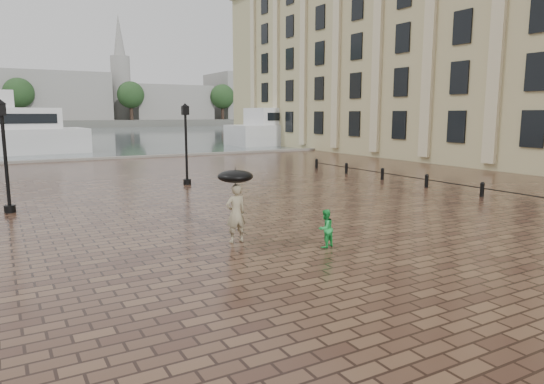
{
  "coord_description": "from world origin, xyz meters",
  "views": [
    {
      "loc": [
        -6.26,
        -12.09,
        3.99
      ],
      "look_at": [
        1.61,
        1.77,
        1.4
      ],
      "focal_mm": 32.0,
      "sensor_mm": 36.0,
      "label": 1
    }
  ],
  "objects_px": {
    "street_lamps": "(26,147)",
    "ferry_far": "(323,124)",
    "adult_pedestrian": "(236,213)",
    "child_pedestrian": "(325,228)"
  },
  "relations": [
    {
      "from": "street_lamps",
      "to": "ferry_far",
      "type": "bearing_deg",
      "value": 35.62
    },
    {
      "from": "street_lamps",
      "to": "adult_pedestrian",
      "type": "bearing_deg",
      "value": -70.22
    },
    {
      "from": "street_lamps",
      "to": "adult_pedestrian",
      "type": "relative_size",
      "value": 8.4
    },
    {
      "from": "adult_pedestrian",
      "to": "child_pedestrian",
      "type": "relative_size",
      "value": 1.58
    },
    {
      "from": "adult_pedestrian",
      "to": "ferry_far",
      "type": "relative_size",
      "value": 0.07
    },
    {
      "from": "child_pedestrian",
      "to": "ferry_far",
      "type": "xyz_separation_m",
      "value": [
        30.31,
        42.73,
        2.03
      ]
    },
    {
      "from": "child_pedestrian",
      "to": "adult_pedestrian",
      "type": "bearing_deg",
      "value": -58.24
    },
    {
      "from": "adult_pedestrian",
      "to": "child_pedestrian",
      "type": "bearing_deg",
      "value": 136.1
    },
    {
      "from": "street_lamps",
      "to": "child_pedestrian",
      "type": "bearing_deg",
      "value": -65.87
    },
    {
      "from": "street_lamps",
      "to": "adult_pedestrian",
      "type": "height_order",
      "value": "street_lamps"
    }
  ]
}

